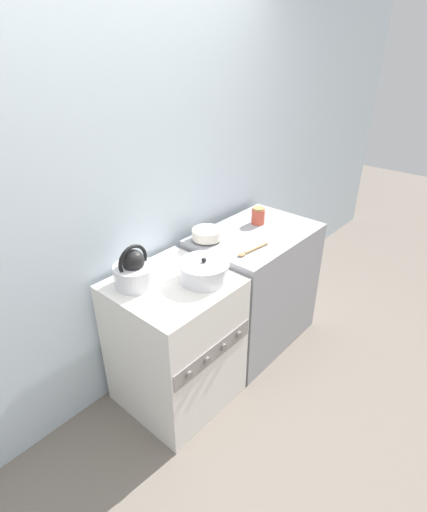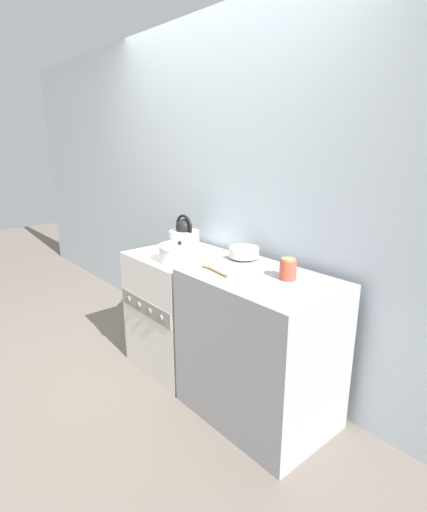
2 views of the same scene
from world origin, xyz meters
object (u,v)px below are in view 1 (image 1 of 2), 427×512
(kettle, at_px, (135,271))
(storage_jar, at_px, (258,216))
(cooking_pot, at_px, (204,271))
(enamel_bowl, at_px, (207,234))
(stove, at_px, (175,342))

(kettle, relative_size, storage_jar, 2.32)
(kettle, xyz_separation_m, storage_jar, (1.05, -0.07, 0.01))
(cooking_pot, bearing_deg, enamel_bowl, 39.82)
(cooking_pot, distance_m, storage_jar, 0.78)
(kettle, distance_m, storage_jar, 1.05)
(cooking_pot, distance_m, enamel_bowl, 0.42)
(enamel_bowl, bearing_deg, kettle, -177.95)
(stove, height_order, enamel_bowl, enamel_bowl)
(kettle, bearing_deg, cooking_pot, -41.10)
(kettle, bearing_deg, enamel_bowl, 2.05)
(enamel_bowl, xyz_separation_m, storage_jar, (0.44, -0.09, 0.01))
(stove, relative_size, storage_jar, 7.23)
(kettle, height_order, storage_jar, kettle)
(stove, distance_m, cooking_pot, 0.52)
(kettle, relative_size, enamel_bowl, 1.43)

